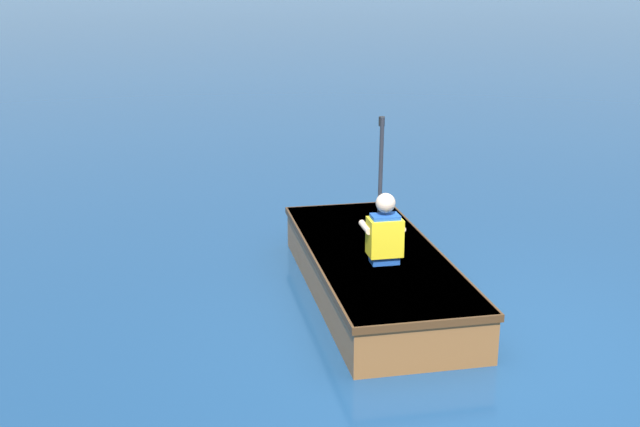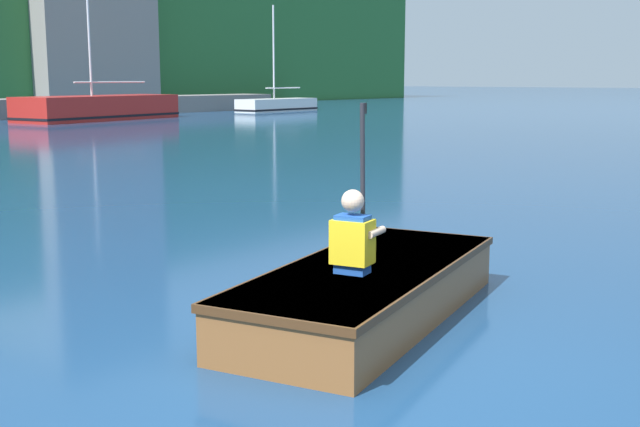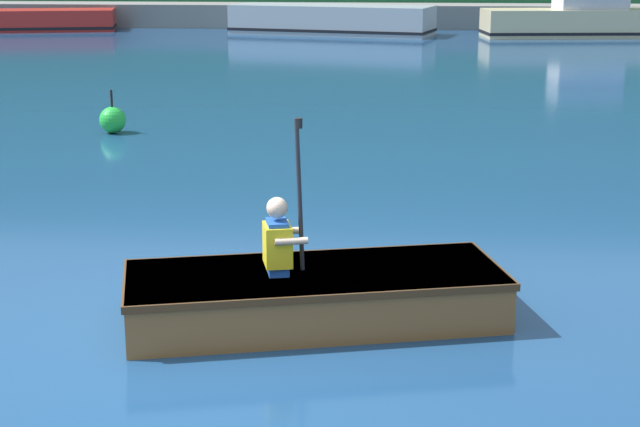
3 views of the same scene
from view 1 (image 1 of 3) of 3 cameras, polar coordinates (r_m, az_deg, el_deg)
name	(u,v)px [view 1 (image 1 of 3)]	position (r m, az deg, el deg)	size (l,w,h in m)	color
ground_plane	(479,355)	(6.47, 11.21, -9.83)	(300.00, 300.00, 0.00)	navy
rowboat_foreground	(373,268)	(7.39, 3.81, -3.92)	(3.26, 1.89, 0.43)	brown
person_paddler	(385,231)	(6.92, 4.61, -1.27)	(0.40, 0.41, 1.25)	#1E4CA5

